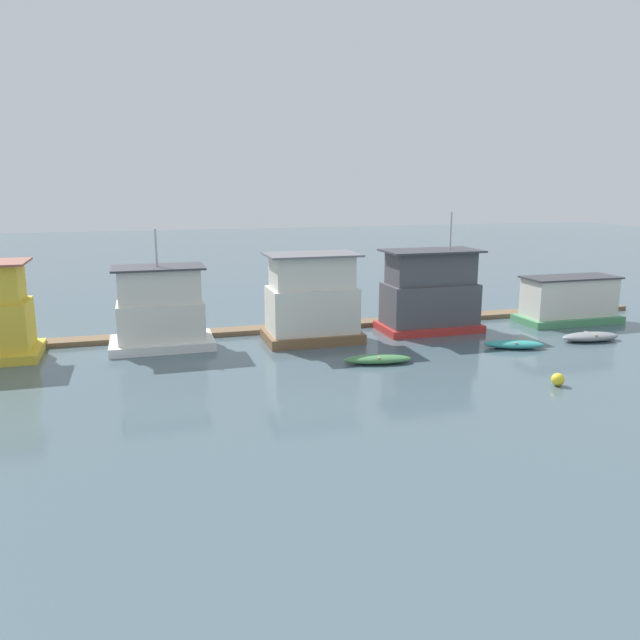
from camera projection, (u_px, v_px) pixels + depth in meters
The scene contains 10 objects.
ground_plane at pixel (316, 338), 39.32m from camera, with size 200.00×200.00×0.00m, color #475B66.
dock_walkway at pixel (304, 327), 41.87m from camera, with size 51.00×1.49×0.30m, color brown.
houseboat_white at pixel (161, 311), 36.79m from camera, with size 6.01×3.89×7.02m.
houseboat_brown at pixel (312, 301), 38.23m from camera, with size 5.85×3.74×5.43m.
houseboat_red at pixel (430, 294), 40.97m from camera, with size 6.53×3.57×7.76m.
houseboat_green at pixel (569, 301), 43.63m from camera, with size 7.12×3.22×3.25m.
dinghy_green at pixel (377, 359), 33.79m from camera, with size 3.85×1.79×0.47m.
dinghy_teal at pixel (514, 344), 36.92m from camera, with size 3.70×2.29×0.48m.
dinghy_grey at pixel (590, 337), 38.63m from camera, with size 3.85×1.71×0.54m.
buoy_yellow at pixel (558, 379), 30.04m from camera, with size 0.63×0.63×0.63m, color yellow.
Camera 1 is at (-10.38, -36.73, 9.53)m, focal length 35.00 mm.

